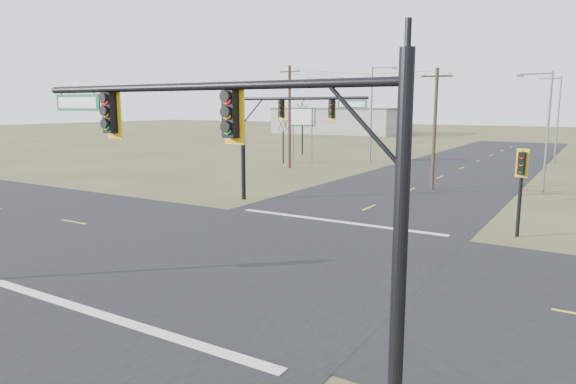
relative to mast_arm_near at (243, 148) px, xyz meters
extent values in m
plane|color=brown|center=(-5.10, 7.74, -5.25)|extent=(320.00, 320.00, 0.00)
cube|color=black|center=(-5.10, 7.74, -5.24)|extent=(160.00, 14.00, 0.02)
cube|color=black|center=(-5.10, 7.74, -5.24)|extent=(14.00, 160.00, 0.02)
cube|color=silver|center=(-5.10, 0.24, -5.22)|extent=(12.00, 0.40, 0.01)
cube|color=silver|center=(-5.10, 15.24, -5.22)|extent=(12.00, 0.40, 0.01)
cylinder|color=black|center=(3.68, 0.00, -1.64)|extent=(0.29, 0.29, 7.21)
cylinder|color=black|center=(-1.47, 0.00, 1.36)|extent=(10.30, 0.19, 0.19)
cube|color=#0C5837|center=(-5.62, 0.00, 1.01)|extent=(1.80, 0.05, 0.45)
cylinder|color=black|center=(-13.44, 18.14, -1.63)|extent=(0.29, 0.29, 7.23)
cylinder|color=black|center=(-9.05, 18.14, 1.38)|extent=(8.78, 0.19, 0.19)
cube|color=#0C5837|center=(-5.64, 18.14, 1.03)|extent=(1.80, 0.05, 0.45)
cylinder|color=black|center=(3.68, 16.90, -3.21)|extent=(0.17, 0.17, 4.07)
cylinder|color=#4D3421|center=(-3.80, 28.68, -0.80)|extent=(0.26, 0.26, 8.90)
cube|color=#4D3421|center=(-3.80, 28.68, 3.05)|extent=(2.09, 0.85, 0.12)
cylinder|color=#4D3421|center=(-20.07, 34.93, -0.18)|extent=(0.29, 0.29, 10.13)
cube|color=#4D3421|center=(-20.07, 34.93, 4.29)|extent=(2.47, 0.40, 0.12)
cylinder|color=slate|center=(-22.77, 40.08, -2.25)|extent=(0.16, 0.16, 6.00)
cylinder|color=slate|center=(-20.37, 40.08, -2.25)|extent=(0.16, 0.16, 6.00)
cube|color=#0C5837|center=(-21.57, 40.08, -0.25)|extent=(3.20, 0.33, 2.00)
cylinder|color=slate|center=(3.39, 31.80, -0.93)|extent=(0.17, 0.17, 8.64)
cylinder|color=slate|center=(2.35, 31.80, 3.19)|extent=(2.07, 0.10, 0.10)
cube|color=slate|center=(1.32, 31.80, 3.09)|extent=(0.51, 0.31, 0.16)
cylinder|color=slate|center=(2.48, 53.32, -0.59)|extent=(0.19, 0.19, 9.31)
cylinder|color=slate|center=(1.37, 53.32, 3.86)|extent=(2.23, 0.11, 0.11)
cube|color=slate|center=(0.25, 53.32, 3.76)|extent=(0.56, 0.36, 0.17)
cylinder|color=slate|center=(-14.95, 43.61, -0.04)|extent=(0.21, 0.21, 10.41)
cylinder|color=slate|center=(-13.71, 43.61, 4.96)|extent=(2.50, 0.12, 0.12)
cube|color=slate|center=(-12.46, 43.61, 4.86)|extent=(0.63, 0.44, 0.19)
cylinder|color=black|center=(-22.89, 38.23, -3.49)|extent=(0.17, 0.17, 3.52)
cylinder|color=black|center=(-26.34, 48.41, -2.85)|extent=(0.22, 0.22, 4.80)
cube|color=#A8A495|center=(-45.10, 97.74, -2.50)|extent=(28.00, 14.00, 5.50)
camera|label=1|loc=(6.80, -9.18, 0.91)|focal=32.00mm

